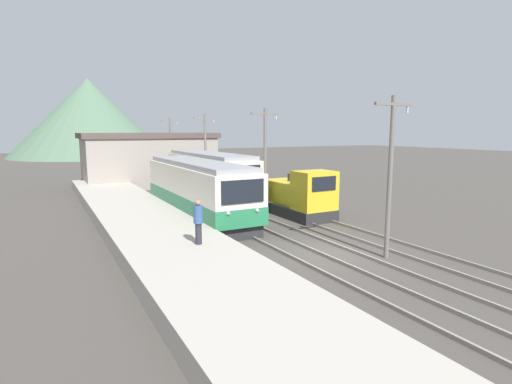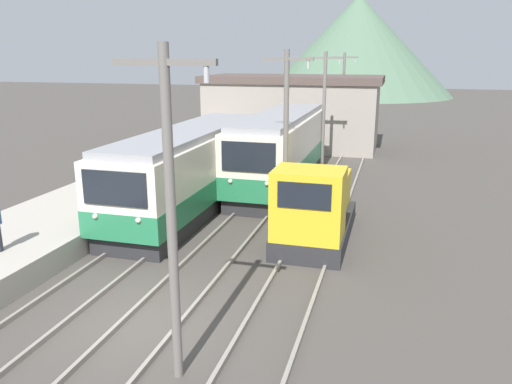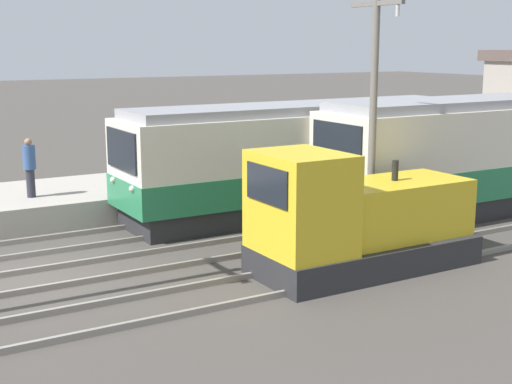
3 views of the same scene
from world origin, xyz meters
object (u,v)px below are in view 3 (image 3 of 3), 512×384
(shunting_locomotive, at_px, (355,222))
(catenary_mast_mid, at_px, (373,110))
(commuter_train_left, at_px, (302,162))
(person_on_platform, at_px, (30,165))
(commuter_train_center, at_px, (481,159))

(shunting_locomotive, height_order, catenary_mast_mid, catenary_mast_mid)
(shunting_locomotive, bearing_deg, commuter_train_left, 157.61)
(person_on_platform, bearing_deg, commuter_train_left, 69.73)
(commuter_train_left, bearing_deg, person_on_platform, -110.27)
(commuter_train_center, bearing_deg, catenary_mast_mid, -75.47)
(shunting_locomotive, bearing_deg, commuter_train_center, 111.77)
(catenary_mast_mid, relative_size, person_on_platform, 3.73)
(commuter_train_left, height_order, shunting_locomotive, commuter_train_left)
(commuter_train_center, relative_size, person_on_platform, 6.53)
(catenary_mast_mid, bearing_deg, shunting_locomotive, -48.63)
(shunting_locomotive, height_order, person_on_platform, shunting_locomotive)
(catenary_mast_mid, distance_m, person_on_platform, 10.45)
(shunting_locomotive, distance_m, person_on_platform, 10.39)
(commuter_train_center, distance_m, shunting_locomotive, 8.11)
(commuter_train_center, xyz_separation_m, person_on_platform, (-5.74, -13.09, 0.07))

